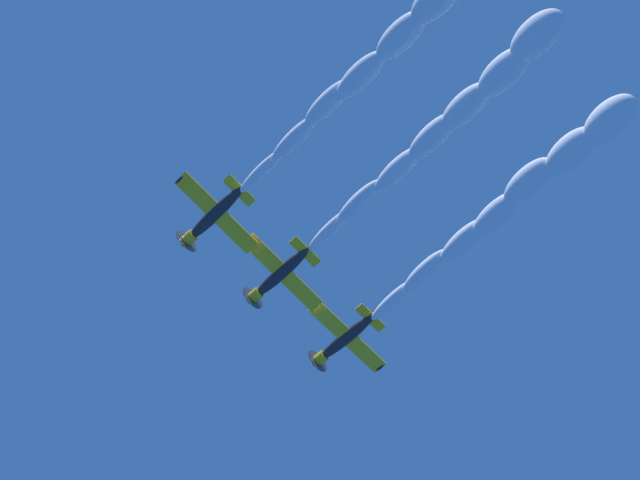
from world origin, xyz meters
TOP-DOWN VIEW (x-y plane):
  - airplane_lead at (3.13, 1.74)m, footprint 8.02×8.29m
  - airplane_left_wingman at (-2.44, -4.74)m, footprint 8.04×8.30m
  - airplane_right_wingman at (-8.17, -12.17)m, footprint 7.99×8.31m
  - smoke_trail_lead at (-15.40, 17.26)m, footprint 25.89×22.07m
  - smoke_trail_left_wingman at (-20.76, 10.80)m, footprint 24.73×21.86m
  - smoke_trail_right_wingman at (-26.62, 3.19)m, footprint 25.68×21.90m

SIDE VIEW (x-z plane):
  - smoke_trail_lead at x=-15.40m, z-range 80.35..84.94m
  - smoke_trail_left_wingman at x=-20.76m, z-range 80.60..85.25m
  - smoke_trail_right_wingman at x=-26.62m, z-range 80.69..85.67m
  - airplane_lead at x=3.13m, z-range 83.17..85.96m
  - airplane_left_wingman at x=-2.44m, z-range 83.41..86.29m
  - airplane_right_wingman at x=-8.17m, z-range 83.83..86.62m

